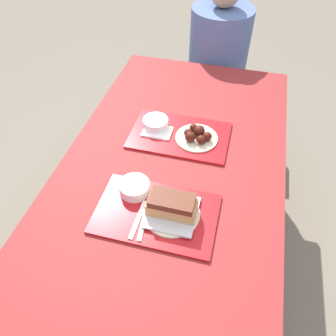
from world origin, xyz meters
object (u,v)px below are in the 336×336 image
tray_near (156,214)px  bowl_coleslaw_far (156,123)px  tray_far (180,135)px  brisket_sandwich_plate (172,208)px  wings_plate_far (197,136)px  bowl_coleslaw_near (135,187)px  person_seated_across (219,49)px

tray_near → bowl_coleslaw_far: bearing=106.2°
tray_far → bowl_coleslaw_far: size_ratio=3.79×
brisket_sandwich_plate → tray_far: bearing=99.4°
brisket_sandwich_plate → wings_plate_far: 0.43m
bowl_coleslaw_near → wings_plate_far: 0.40m
tray_near → brisket_sandwich_plate: brisket_sandwich_plate is taller
tray_near → tray_far: same height
wings_plate_far → person_seated_across: person_seated_across is taller
wings_plate_far → bowl_coleslaw_far: bearing=170.7°
tray_far → wings_plate_far: (0.08, -0.01, 0.03)m
tray_near → bowl_coleslaw_near: bowl_coleslaw_near is taller
tray_near → tray_far: (-0.02, 0.45, 0.00)m
brisket_sandwich_plate → person_seated_across: bearing=91.0°
tray_near → wings_plate_far: 0.44m
tray_far → person_seated_across: bearing=86.8°
brisket_sandwich_plate → bowl_coleslaw_far: (-0.19, 0.46, -0.01)m
tray_far → bowl_coleslaw_far: bowl_coleslaw_far is taller
tray_far → brisket_sandwich_plate: bearing=-80.6°
person_seated_across → brisket_sandwich_plate: bearing=-89.0°
bowl_coleslaw_near → bowl_coleslaw_far: size_ratio=1.00×
bowl_coleslaw_near → brisket_sandwich_plate: bearing=-22.4°
tray_far → brisket_sandwich_plate: (0.07, -0.44, 0.04)m
tray_near → brisket_sandwich_plate: 0.07m
tray_near → bowl_coleslaw_near: bearing=144.4°
wings_plate_far → brisket_sandwich_plate: bearing=-91.1°
bowl_coleslaw_near → wings_plate_far: bearing=64.3°
tray_far → person_seated_across: 0.90m
tray_near → bowl_coleslaw_far: size_ratio=3.79×
brisket_sandwich_plate → person_seated_across: person_seated_across is taller
bowl_coleslaw_far → brisket_sandwich_plate: bearing=-67.2°
bowl_coleslaw_near → person_seated_across: (0.14, 1.27, -0.04)m
bowl_coleslaw_far → person_seated_across: person_seated_across is taller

